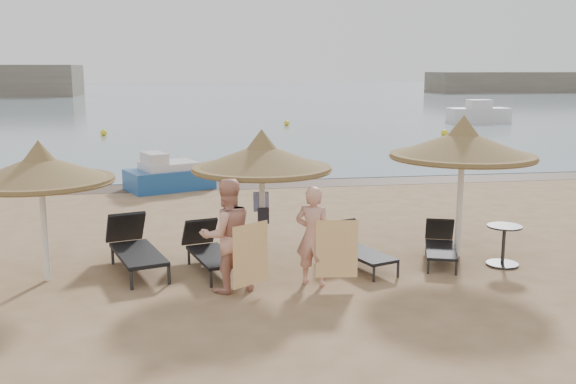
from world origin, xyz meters
name	(u,v)px	position (x,y,z in m)	size (l,w,h in m)	color
ground	(282,281)	(0.00, 0.00, 0.00)	(160.00, 160.00, 0.00)	#9B7B58
sea	(194,94)	(0.00, 80.00, 0.01)	(200.00, 140.00, 0.03)	slate
wet_sand_strip	(237,185)	(0.00, 9.40, 0.00)	(200.00, 1.60, 0.01)	#4F3F33
palapa_left	(40,169)	(-4.04, 0.69, 1.96)	(2.49, 2.49, 2.47)	white
palapa_center	(262,158)	(-0.22, 0.94, 2.05)	(2.59, 2.59, 2.57)	white
palapa_right	(463,145)	(3.65, 0.91, 2.21)	(2.80, 2.80, 2.78)	white
lounger_far_left	(134,246)	(-2.58, 1.13, 0.43)	(1.28, 2.24, 0.95)	#272729
lounger_near_left	(209,249)	(-1.22, 0.89, 0.38)	(1.07, 1.98, 0.84)	#272729
lounger_near_right	(355,247)	(1.49, 0.65, 0.35)	(1.14, 1.85, 0.79)	#272729
lounger_far_right	(440,244)	(3.20, 0.69, 0.33)	(1.06, 1.72, 0.73)	#272729
side_table	(503,247)	(4.24, 0.20, 0.36)	(0.64, 0.64, 0.77)	#272729
person_left	(227,226)	(-0.96, -0.35, 1.10)	(1.01, 0.66, 2.20)	#DD9982
person_right	(313,228)	(0.50, -0.28, 1.00)	(0.92, 0.60, 2.00)	#DD9982
towel_left	(251,254)	(-0.61, -0.70, 0.71)	(0.62, 0.43, 1.03)	orange
towel_right	(337,249)	(0.85, -0.53, 0.68)	(0.70, 0.11, 0.99)	orange
bag_patterned	(261,202)	(-0.22, 1.12, 1.19)	(0.29, 0.10, 0.36)	silver
bag_dark	(263,216)	(-0.22, 0.78, 0.99)	(0.21, 0.08, 0.29)	black
pedal_boat	(168,175)	(-2.12, 9.04, 0.43)	(2.85, 2.29, 1.15)	#1C4D8C
buoy_left	(104,133)	(-5.89, 25.32, 0.18)	(0.36, 0.36, 0.36)	yellow
buoy_mid	(287,123)	(4.93, 29.90, 0.17)	(0.35, 0.35, 0.35)	yellow
buoy_right	(444,133)	(12.24, 22.00, 0.19)	(0.39, 0.39, 0.39)	yellow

